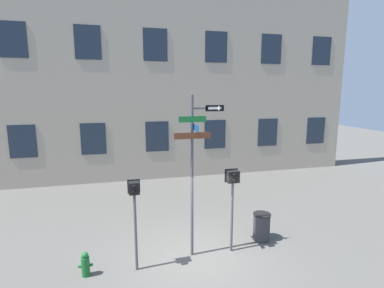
{
  "coord_description": "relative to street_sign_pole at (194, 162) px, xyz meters",
  "views": [
    {
      "loc": [
        -2.21,
        -8.05,
        5.02
      ],
      "look_at": [
        -0.1,
        0.23,
        3.49
      ],
      "focal_mm": 28.0,
      "sensor_mm": 36.0,
      "label": 1
    }
  ],
  "objects": [
    {
      "name": "trash_bin",
      "position": [
        2.45,
        0.35,
        -2.47
      ],
      "size": [
        0.59,
        0.59,
        0.94
      ],
      "color": "#333338",
      "rests_on": "ground_plane"
    },
    {
      "name": "pedestrian_signal_left",
      "position": [
        -1.78,
        -0.36,
        -0.93
      ],
      "size": [
        0.34,
        0.4,
        2.62
      ],
      "color": "#4C4C51",
      "rests_on": "ground_plane"
    },
    {
      "name": "ground_plane",
      "position": [
        0.03,
        -0.22,
        -2.94
      ],
      "size": [
        60.0,
        60.0,
        0.0
      ],
      "primitive_type": "plane",
      "color": "#595651"
    },
    {
      "name": "street_sign_pole",
      "position": [
        0.0,
        0.0,
        0.0
      ],
      "size": [
        1.5,
        0.88,
        4.91
      ],
      "color": "#4C4C51",
      "rests_on": "ground_plane"
    },
    {
      "name": "fire_hydrant",
      "position": [
        -3.16,
        -0.31,
        -2.6
      ],
      "size": [
        0.38,
        0.22,
        0.7
      ],
      "color": "#196028",
      "rests_on": "ground_plane"
    },
    {
      "name": "pedestrian_signal_right",
      "position": [
        1.19,
        -0.07,
        -0.84
      ],
      "size": [
        0.42,
        0.4,
        2.66
      ],
      "color": "#4C4C51",
      "rests_on": "ground_plane"
    },
    {
      "name": "building_facade",
      "position": [
        0.03,
        8.66,
        4.49
      ],
      "size": [
        24.0,
        0.64,
        14.87
      ],
      "color": "tan",
      "rests_on": "ground_plane"
    }
  ]
}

